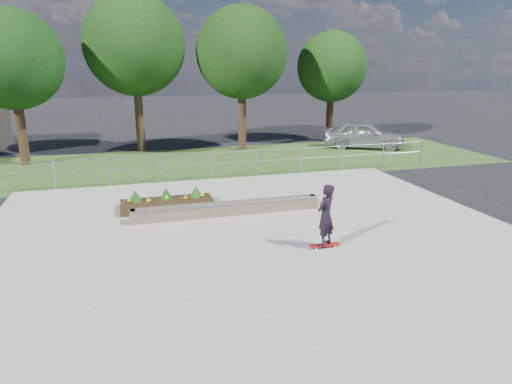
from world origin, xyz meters
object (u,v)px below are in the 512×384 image
skateboarder (326,215)px  parked_car (364,135)px  planter_bed (167,202)px  grind_ledge (228,209)px

skateboarder → parked_car: (8.32, 13.07, -0.18)m
parked_car → planter_bed: bearing=153.4°
grind_ledge → planter_bed: bearing=143.9°
planter_bed → skateboarder: (3.60, -4.61, 0.70)m
grind_ledge → skateboarder: skateboarder is taller
grind_ledge → skateboarder: 3.85m
grind_ledge → skateboarder: (1.82, -3.32, 0.68)m
planter_bed → parked_car: (11.91, 8.46, 0.52)m
planter_bed → skateboarder: size_ratio=1.77×
grind_ledge → parked_car: parked_car is taller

